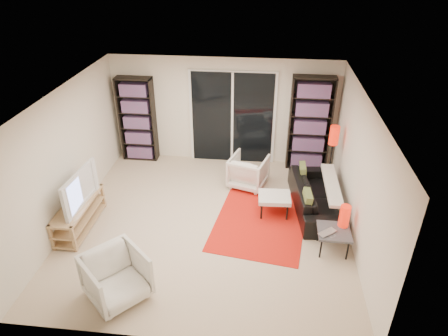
% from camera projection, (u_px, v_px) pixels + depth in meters
% --- Properties ---
extents(floor, '(5.00, 5.00, 0.00)m').
position_uv_depth(floor, '(209.00, 223.00, 7.32)').
color(floor, beige).
rests_on(floor, ground).
extents(wall_back, '(5.00, 0.02, 2.40)m').
position_uv_depth(wall_back, '(224.00, 111.00, 8.89)').
color(wall_back, silver).
rests_on(wall_back, ground).
extents(wall_front, '(5.00, 0.02, 2.40)m').
position_uv_depth(wall_front, '(176.00, 272.00, 4.57)').
color(wall_front, silver).
rests_on(wall_front, ground).
extents(wall_left, '(0.02, 5.00, 2.40)m').
position_uv_depth(wall_left, '(66.00, 158.00, 6.97)').
color(wall_left, silver).
rests_on(wall_left, ground).
extents(wall_right, '(0.02, 5.00, 2.40)m').
position_uv_depth(wall_right, '(359.00, 174.00, 6.49)').
color(wall_right, silver).
rests_on(wall_right, ground).
extents(ceiling, '(5.00, 5.00, 0.02)m').
position_uv_depth(ceiling, '(206.00, 98.00, 6.14)').
color(ceiling, white).
rests_on(ceiling, wall_back).
extents(sliding_door, '(1.92, 0.08, 2.16)m').
position_uv_depth(sliding_door, '(232.00, 118.00, 8.91)').
color(sliding_door, white).
rests_on(sliding_door, ground).
extents(bookshelf_left, '(0.80, 0.30, 1.95)m').
position_uv_depth(bookshelf_left, '(137.00, 120.00, 9.04)').
color(bookshelf_left, black).
rests_on(bookshelf_left, ground).
extents(bookshelf_right, '(0.90, 0.30, 2.10)m').
position_uv_depth(bookshelf_right, '(310.00, 124.00, 8.64)').
color(bookshelf_right, black).
rests_on(bookshelf_right, ground).
extents(tv_stand, '(0.44, 1.37, 0.50)m').
position_uv_depth(tv_stand, '(79.00, 215.00, 7.10)').
color(tv_stand, tan).
rests_on(tv_stand, floor).
extents(tv, '(0.22, 1.12, 0.64)m').
position_uv_depth(tv, '(74.00, 188.00, 6.82)').
color(tv, black).
rests_on(tv, tv_stand).
extents(rug, '(1.89, 2.36, 0.01)m').
position_uv_depth(rug, '(260.00, 221.00, 7.36)').
color(rug, red).
rests_on(rug, floor).
extents(sofa, '(0.96, 1.99, 0.56)m').
position_uv_depth(sofa, '(315.00, 196.00, 7.58)').
color(sofa, black).
rests_on(sofa, floor).
extents(armchair_back, '(0.90, 0.91, 0.67)m').
position_uv_depth(armchair_back, '(248.00, 171.00, 8.29)').
color(armchair_back, silver).
rests_on(armchair_back, floor).
extents(armchair_front, '(1.12, 1.12, 0.73)m').
position_uv_depth(armchair_front, '(116.00, 277.00, 5.64)').
color(armchair_front, silver).
rests_on(armchair_front, floor).
extents(ottoman, '(0.61, 0.51, 0.40)m').
position_uv_depth(ottoman, '(274.00, 198.00, 7.40)').
color(ottoman, silver).
rests_on(ottoman, floor).
extents(side_table, '(0.53, 0.53, 0.40)m').
position_uv_depth(side_table, '(334.00, 233.00, 6.51)').
color(side_table, '#45454B').
rests_on(side_table, floor).
extents(laptop, '(0.38, 0.36, 0.03)m').
position_uv_depth(laptop, '(329.00, 234.00, 6.39)').
color(laptop, silver).
rests_on(laptop, side_table).
extents(table_lamp, '(0.17, 0.17, 0.38)m').
position_uv_depth(table_lamp, '(345.00, 216.00, 6.51)').
color(table_lamp, red).
rests_on(table_lamp, side_table).
extents(floor_lamp, '(0.21, 0.21, 1.40)m').
position_uv_depth(floor_lamp, '(333.00, 142.00, 7.82)').
color(floor_lamp, black).
rests_on(floor_lamp, floor).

